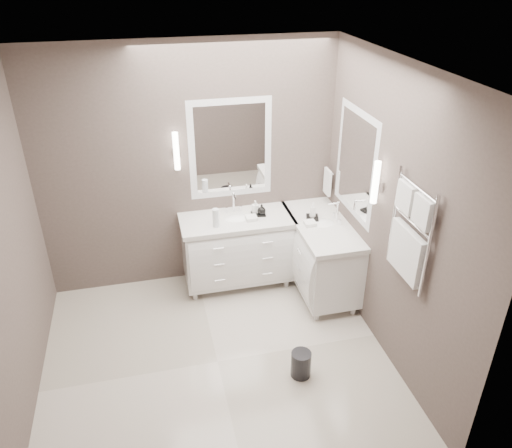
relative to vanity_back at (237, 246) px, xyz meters
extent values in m
cube|color=beige|center=(-0.45, -1.23, -0.49)|extent=(3.20, 3.00, 0.01)
cube|color=white|center=(-0.45, -1.23, 2.22)|extent=(3.20, 3.00, 0.01)
cube|color=#504540|center=(-0.45, 0.28, 0.86)|extent=(3.20, 0.01, 2.70)
cube|color=#504540|center=(-0.45, -2.73, 0.86)|extent=(3.20, 0.01, 2.70)
cube|color=#504540|center=(-2.06, -1.23, 0.86)|extent=(0.01, 3.00, 2.70)
cube|color=#504540|center=(1.15, -1.23, 0.86)|extent=(0.01, 3.00, 2.70)
cube|color=white|center=(0.00, 0.00, -0.04)|extent=(1.20, 0.55, 0.70)
cube|color=silver|center=(0.00, 0.00, 0.34)|extent=(1.24, 0.59, 0.05)
ellipsoid|color=white|center=(0.00, 0.00, 0.32)|extent=(0.36, 0.28, 0.12)
cylinder|color=white|center=(0.00, 0.16, 0.47)|extent=(0.02, 0.02, 0.22)
cube|color=white|center=(0.88, -0.33, -0.04)|extent=(0.55, 1.20, 0.70)
cube|color=silver|center=(0.88, -0.33, 0.34)|extent=(0.59, 1.24, 0.05)
ellipsoid|color=white|center=(0.88, -0.33, 0.32)|extent=(0.36, 0.28, 0.12)
cylinder|color=white|center=(1.04, -0.33, 0.47)|extent=(0.02, 0.02, 0.22)
cube|color=white|center=(0.00, 0.26, 1.06)|extent=(0.90, 0.02, 1.10)
cube|color=white|center=(0.00, 0.26, 1.06)|extent=(0.77, 0.02, 0.96)
cube|color=white|center=(1.14, -0.43, 1.06)|extent=(0.02, 0.90, 1.10)
cube|color=white|center=(1.14, -0.43, 1.06)|extent=(0.02, 0.90, 0.96)
cube|color=white|center=(-0.58, 0.20, 1.06)|extent=(0.05, 0.05, 0.10)
cylinder|color=white|center=(-0.58, 0.20, 1.11)|extent=(0.06, 0.06, 0.40)
cube|color=white|center=(1.08, -1.01, 1.06)|extent=(0.05, 0.05, 0.10)
cylinder|color=white|center=(1.08, -1.01, 1.11)|extent=(0.06, 0.06, 0.40)
cylinder|color=white|center=(1.10, 0.13, 0.76)|extent=(0.02, 0.22, 0.02)
cube|color=white|center=(1.08, 0.13, 0.62)|extent=(0.03, 0.17, 0.30)
cylinder|color=white|center=(1.10, -1.90, 0.96)|extent=(0.03, 0.03, 0.90)
cylinder|color=white|center=(1.10, -1.35, 0.96)|extent=(0.03, 0.03, 0.90)
cube|color=white|center=(1.10, -1.76, 1.19)|extent=(0.06, 0.22, 0.24)
cube|color=white|center=(1.10, -1.50, 1.19)|extent=(0.06, 0.22, 0.24)
cube|color=white|center=(1.10, -1.63, 0.75)|extent=(0.06, 0.46, 0.42)
cylinder|color=black|center=(0.26, -1.56, -0.36)|extent=(0.21, 0.21, 0.26)
cube|color=black|center=(0.25, 0.02, 0.38)|extent=(0.17, 0.14, 0.02)
cube|color=black|center=(0.80, -0.21, 0.38)|extent=(0.17, 0.20, 0.03)
cylinder|color=silver|center=(-0.25, -0.13, 0.47)|extent=(0.07, 0.07, 0.20)
imported|color=white|center=(0.22, 0.04, 0.46)|extent=(0.07, 0.07, 0.14)
imported|color=black|center=(0.28, -0.01, 0.45)|extent=(0.10, 0.10, 0.12)
imported|color=white|center=(0.80, -0.21, 0.48)|extent=(0.09, 0.09, 0.17)
camera|label=1|loc=(-0.91, -4.71, 2.94)|focal=35.00mm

